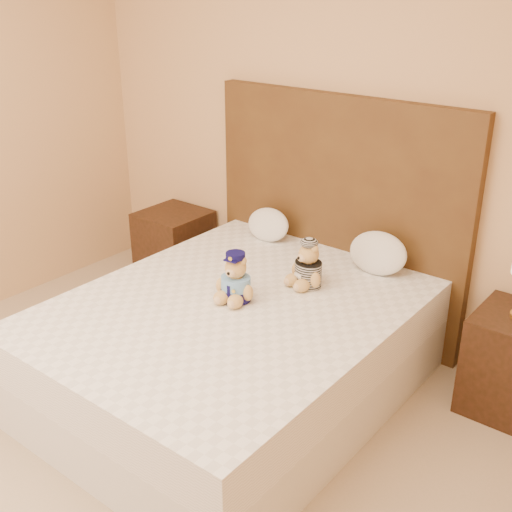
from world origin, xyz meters
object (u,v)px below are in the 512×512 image
(teddy_prisoner, at_px, (308,264))
(pillow_left, at_px, (268,223))
(teddy_police, at_px, (236,277))
(nightstand_left, at_px, (175,247))
(pillow_right, at_px, (378,251))
(bed, at_px, (233,348))

(teddy_prisoner, distance_m, pillow_left, 0.71)
(teddy_police, bearing_deg, teddy_prisoner, 54.30)
(nightstand_left, relative_size, pillow_left, 1.77)
(nightstand_left, height_order, teddy_police, teddy_police)
(pillow_right, bearing_deg, teddy_prisoner, -117.60)
(pillow_right, bearing_deg, bed, -115.53)
(bed, height_order, nightstand_left, same)
(bed, distance_m, teddy_police, 0.41)
(pillow_right, bearing_deg, pillow_left, 180.00)
(bed, height_order, teddy_prisoner, teddy_prisoner)
(bed, distance_m, teddy_prisoner, 0.62)
(nightstand_left, bearing_deg, teddy_police, -31.43)
(teddy_prisoner, bearing_deg, nightstand_left, -177.39)
(teddy_police, xyz_separation_m, pillow_left, (-0.39, 0.79, -0.03))
(bed, distance_m, pillow_left, 1.00)
(bed, xyz_separation_m, pillow_right, (0.40, 0.83, 0.40))
(nightstand_left, distance_m, teddy_police, 1.51)
(bed, height_order, pillow_right, pillow_right)
(teddy_police, relative_size, pillow_left, 0.87)
(teddy_prisoner, distance_m, pillow_right, 0.45)
(nightstand_left, relative_size, teddy_prisoner, 2.10)
(pillow_left, distance_m, pillow_right, 0.80)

